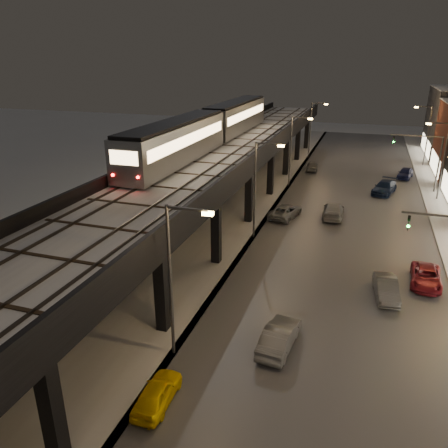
% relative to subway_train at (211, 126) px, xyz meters
% --- Properties ---
extents(road_surface, '(17.00, 120.00, 0.06)m').
position_rel_subway_train_xyz_m(road_surface, '(16.00, -6.18, -8.47)').
color(road_surface, '#46474D').
rests_on(road_surface, ground).
extents(under_viaduct_pavement, '(11.00, 120.00, 0.06)m').
position_rel_subway_train_xyz_m(under_viaduct_pavement, '(2.50, -6.18, -8.47)').
color(under_viaduct_pavement, '#9FA1A8').
rests_on(under_viaduct_pavement, ground).
extents(elevated_viaduct, '(9.00, 100.00, 6.30)m').
position_rel_subway_train_xyz_m(elevated_viaduct, '(2.50, -9.34, -2.88)').
color(elevated_viaduct, black).
rests_on(elevated_viaduct, ground).
extents(viaduct_trackbed, '(8.40, 100.00, 0.32)m').
position_rel_subway_train_xyz_m(viaduct_trackbed, '(2.49, -9.21, -2.11)').
color(viaduct_trackbed, '#B2B7C1').
rests_on(viaduct_trackbed, elevated_viaduct).
extents(viaduct_parapet_streetside, '(0.30, 100.00, 1.10)m').
position_rel_subway_train_xyz_m(viaduct_parapet_streetside, '(6.85, -9.18, -1.65)').
color(viaduct_parapet_streetside, black).
rests_on(viaduct_parapet_streetside, elevated_viaduct).
extents(viaduct_parapet_far, '(0.30, 100.00, 1.10)m').
position_rel_subway_train_xyz_m(viaduct_parapet_far, '(-1.85, -9.18, -1.65)').
color(viaduct_parapet_far, black).
rests_on(viaduct_parapet_far, elevated_viaduct).
extents(streetlight_left_1, '(2.57, 0.28, 9.00)m').
position_rel_subway_train_xyz_m(streetlight_left_1, '(8.07, -28.18, -3.26)').
color(streetlight_left_1, '#38383A').
rests_on(streetlight_left_1, ground).
extents(streetlight_left_2, '(2.57, 0.28, 9.00)m').
position_rel_subway_train_xyz_m(streetlight_left_2, '(8.07, -10.18, -3.26)').
color(streetlight_left_2, '#38383A').
rests_on(streetlight_left_2, ground).
extents(streetlight_left_3, '(2.57, 0.28, 9.00)m').
position_rel_subway_train_xyz_m(streetlight_left_3, '(8.07, 7.82, -3.26)').
color(streetlight_left_3, '#38383A').
rests_on(streetlight_left_3, ground).
extents(streetlight_right_3, '(2.56, 0.28, 9.00)m').
position_rel_subway_train_xyz_m(streetlight_right_3, '(25.23, 7.82, -3.26)').
color(streetlight_right_3, '#38383A').
rests_on(streetlight_right_3, ground).
extents(streetlight_left_4, '(2.57, 0.28, 9.00)m').
position_rel_subway_train_xyz_m(streetlight_left_4, '(8.07, 25.82, -3.26)').
color(streetlight_left_4, '#38383A').
rests_on(streetlight_left_4, ground).
extents(streetlight_right_4, '(2.56, 0.28, 9.00)m').
position_rel_subway_train_xyz_m(streetlight_right_4, '(25.23, 25.82, -3.26)').
color(streetlight_right_4, '#38383A').
rests_on(streetlight_right_4, ground).
extents(traffic_light_rig_b, '(6.10, 0.34, 7.00)m').
position_rel_subway_train_xyz_m(traffic_light_rig_b, '(24.34, 10.82, -4.00)').
color(traffic_light_rig_b, '#38383A').
rests_on(traffic_light_rig_b, ground).
extents(subway_train, '(3.16, 38.26, 3.78)m').
position_rel_subway_train_xyz_m(subway_train, '(0.00, 0.00, 0.00)').
color(subway_train, gray).
rests_on(subway_train, viaduct_trackbed).
extents(car_taxi, '(1.59, 3.67, 1.23)m').
position_rel_subway_train_xyz_m(car_taxi, '(8.68, -32.00, -7.88)').
color(car_taxi, '#EABE00').
rests_on(car_taxi, ground).
extents(car_near_white, '(1.92, 4.57, 1.47)m').
position_rel_subway_train_xyz_m(car_near_white, '(13.42, -25.82, -7.76)').
color(car_near_white, '#54565B').
rests_on(car_near_white, ground).
extents(car_mid_silver, '(3.24, 5.30, 1.37)m').
position_rel_subway_train_xyz_m(car_mid_silver, '(9.60, -3.95, -7.81)').
color(car_mid_silver, slate).
rests_on(car_mid_silver, ground).
extents(car_mid_dark, '(2.23, 5.21, 1.50)m').
position_rel_subway_train_xyz_m(car_mid_dark, '(14.38, -2.29, -7.75)').
color(car_mid_dark, gray).
rests_on(car_mid_dark, ground).
extents(car_far_white, '(1.89, 3.99, 1.32)m').
position_rel_subway_train_xyz_m(car_far_white, '(9.57, 17.21, -7.84)').
color(car_far_white, slate).
rests_on(car_far_white, ground).
extents(car_onc_silver, '(1.91, 4.24, 1.35)m').
position_rel_subway_train_xyz_m(car_onc_silver, '(19.40, -17.81, -7.82)').
color(car_onc_silver, '#4C4E4F').
rests_on(car_onc_silver, ground).
extents(car_onc_dark, '(2.37, 4.66, 1.26)m').
position_rel_subway_train_xyz_m(car_onc_dark, '(22.23, -14.99, -7.87)').
color(car_onc_dark, maroon).
rests_on(car_onc_dark, ground).
extents(car_onc_white, '(3.41, 5.68, 1.54)m').
position_rel_subway_train_xyz_m(car_onc_white, '(19.57, 8.38, -7.73)').
color(car_onc_white, '#0F1A37').
rests_on(car_onc_white, ground).
extents(car_onc_red, '(2.59, 4.47, 1.43)m').
position_rel_subway_train_xyz_m(car_onc_red, '(22.40, 16.91, -7.78)').
color(car_onc_red, '#121840').
rests_on(car_onc_red, ground).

